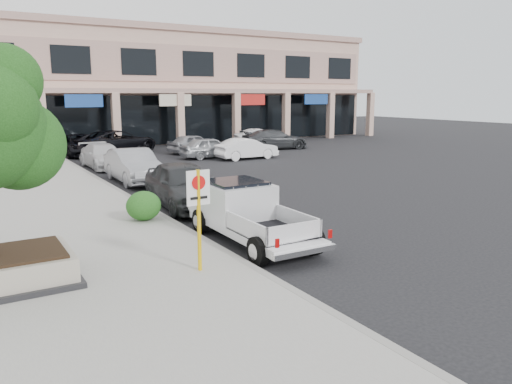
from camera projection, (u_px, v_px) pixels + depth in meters
ground at (303, 260)px, 12.46m from camera, size 120.00×120.00×0.00m
sidewalk at (32, 232)px, 14.71m from camera, size 8.00×52.00×0.15m
curb at (160, 215)px, 16.71m from camera, size 0.20×52.00×0.15m
strip_mall at (149, 86)px, 44.11m from camera, size 40.55×12.43×9.50m
no_parking_sign at (199, 206)px, 11.02m from camera, size 0.55×0.09×2.30m
hedge at (144, 206)px, 15.66m from camera, size 1.10×0.99×0.93m
pickup_truck at (252, 214)px, 13.75m from camera, size 1.96×5.18×1.62m
curb_car_a at (183, 185)px, 18.14m from camera, size 2.32×5.00×1.66m
curb_car_b at (134, 166)px, 23.23m from camera, size 1.69×4.74×1.56m
curb_car_c at (103, 156)px, 27.82m from camera, size 2.01×4.63×1.33m
curb_car_d at (81, 145)px, 33.33m from camera, size 2.44×5.18×1.43m
lot_car_a at (210, 148)px, 32.09m from camera, size 3.97×1.60×1.35m
lot_car_b at (247, 149)px, 31.60m from camera, size 4.05×1.50×1.32m
lot_car_c at (275, 139)px, 37.29m from camera, size 5.31×2.86×1.46m
lot_car_d at (117, 142)px, 34.31m from camera, size 6.49×4.87×1.64m
lot_car_e at (193, 143)px, 34.89m from camera, size 4.17×2.59×1.32m
lot_car_f at (261, 138)px, 39.31m from camera, size 4.37×2.43×1.36m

